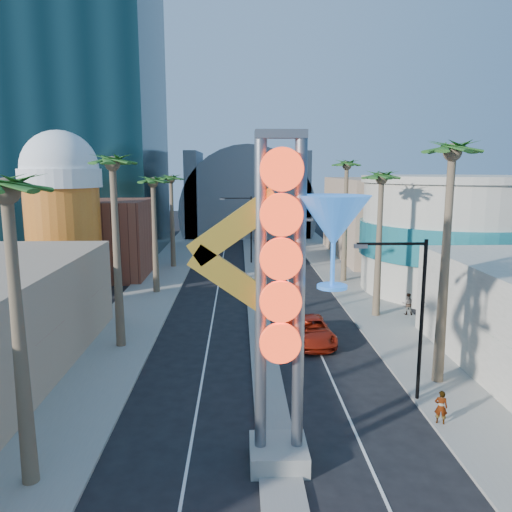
{
  "coord_description": "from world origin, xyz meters",
  "views": [
    {
      "loc": [
        -1.48,
        -14.52,
        11.23
      ],
      "look_at": [
        -0.33,
        18.38,
        5.44
      ],
      "focal_mm": 35.0,
      "sensor_mm": 36.0,
      "label": 1
    }
  ],
  "objects": [
    {
      "name": "palm_5",
      "position": [
        9.0,
        10.0,
        11.27
      ],
      "size": [
        2.4,
        2.4,
        13.2
      ],
      "color": "brown",
      "rests_on": "ground"
    },
    {
      "name": "palm_0",
      "position": [
        -9.0,
        2.0,
        9.93
      ],
      "size": [
        2.4,
        2.4,
        11.7
      ],
      "color": "brown",
      "rests_on": "ground"
    },
    {
      "name": "palm_7",
      "position": [
        9.0,
        34.0,
        10.82
      ],
      "size": [
        2.4,
        2.4,
        12.7
      ],
      "color": "brown",
      "rests_on": "ground"
    },
    {
      "name": "median",
      "position": [
        0.0,
        38.0,
        0.07
      ],
      "size": [
        1.6,
        84.0,
        0.15
      ],
      "primitive_type": "cube",
      "color": "gray",
      "rests_on": "ground"
    },
    {
      "name": "streetlight_1",
      "position": [
        -0.55,
        44.0,
        4.88
      ],
      "size": [
        3.79,
        0.25,
        8.0
      ],
      "color": "black",
      "rests_on": "ground"
    },
    {
      "name": "pedestrian_a",
      "position": [
        7.35,
        5.56,
        0.91
      ],
      "size": [
        0.65,
        0.53,
        1.52
      ],
      "primitive_type": "imported",
      "rotation": [
        0.0,
        0.0,
        2.79
      ],
      "color": "gray",
      "rests_on": "sidewalk_east"
    },
    {
      "name": "palm_3",
      "position": [
        -9.0,
        42.0,
        9.48
      ],
      "size": [
        2.4,
        2.4,
        11.2
      ],
      "color": "brown",
      "rests_on": "ground"
    },
    {
      "name": "palm_1",
      "position": [
        -9.0,
        16.0,
        10.82
      ],
      "size": [
        2.4,
        2.4,
        12.7
      ],
      "color": "brown",
      "rests_on": "ground"
    },
    {
      "name": "red_pickup",
      "position": [
        3.14,
        16.53,
        0.8
      ],
      "size": [
        3.01,
        5.91,
        1.6
      ],
      "primitive_type": "imported",
      "rotation": [
        0.0,
        0.0,
        0.06
      ],
      "color": "#A51E0C",
      "rests_on": "ground"
    },
    {
      "name": "streetlight_0",
      "position": [
        0.55,
        20.0,
        4.88
      ],
      "size": [
        3.79,
        0.25,
        8.0
      ],
      "color": "black",
      "rests_on": "ground"
    },
    {
      "name": "sidewalk_west",
      "position": [
        -9.5,
        35.0,
        0.07
      ],
      "size": [
        5.0,
        100.0,
        0.15
      ],
      "primitive_type": "cube",
      "color": "gray",
      "rests_on": "ground"
    },
    {
      "name": "beer_mug",
      "position": [
        -17.0,
        30.0,
        7.84
      ],
      "size": [
        7.0,
        7.0,
        14.5
      ],
      "color": "#D1561B",
      "rests_on": "ground"
    },
    {
      "name": "filler_east",
      "position": [
        16.0,
        48.0,
        5.0
      ],
      "size": [
        10.0,
        20.0,
        10.0
      ],
      "primitive_type": "cube",
      "color": "tan",
      "rests_on": "ground"
    },
    {
      "name": "turquoise_building",
      "position": [
        18.0,
        30.0,
        5.25
      ],
      "size": [
        16.6,
        16.6,
        10.6
      ],
      "color": "#AFA994",
      "rests_on": "ground"
    },
    {
      "name": "canopy",
      "position": [
        0.0,
        72.0,
        4.31
      ],
      "size": [
        22.0,
        16.0,
        22.0
      ],
      "color": "slate",
      "rests_on": "ground"
    },
    {
      "name": "sidewalk_east",
      "position": [
        9.5,
        35.0,
        0.07
      ],
      "size": [
        5.0,
        100.0,
        0.15
      ],
      "primitive_type": "cube",
      "color": "gray",
      "rests_on": "ground"
    },
    {
      "name": "pedestrian_b",
      "position": [
        11.45,
        22.06,
        0.99
      ],
      "size": [
        0.92,
        0.77,
        1.68
      ],
      "primitive_type": "imported",
      "rotation": [
        0.0,
        0.0,
        2.96
      ],
      "color": "gray",
      "rests_on": "sidewalk_east"
    },
    {
      "name": "neon_sign",
      "position": [
        0.82,
        2.96,
        7.31
      ],
      "size": [
        6.53,
        2.6,
        12.55
      ],
      "color": "gray",
      "rests_on": "ground"
    },
    {
      "name": "streetlight_2",
      "position": [
        6.72,
        8.0,
        4.83
      ],
      "size": [
        3.45,
        0.25,
        8.0
      ],
      "color": "black",
      "rests_on": "ground"
    },
    {
      "name": "hotel_tower",
      "position": [
        -22.0,
        52.0,
        25.0
      ],
      "size": [
        20.0,
        20.0,
        50.0
      ],
      "primitive_type": "cube",
      "color": "black",
      "rests_on": "ground"
    },
    {
      "name": "palm_6",
      "position": [
        9.0,
        22.0,
        9.93
      ],
      "size": [
        2.4,
        2.4,
        11.7
      ],
      "color": "brown",
      "rests_on": "ground"
    },
    {
      "name": "palm_2",
      "position": [
        -9.0,
        30.0,
        9.48
      ],
      "size": [
        2.4,
        2.4,
        11.2
      ],
      "color": "brown",
      "rests_on": "ground"
    },
    {
      "name": "brick_filler_west",
      "position": [
        -16.0,
        38.0,
        4.0
      ],
      "size": [
        10.0,
        10.0,
        8.0
      ],
      "primitive_type": "cube",
      "color": "brown",
      "rests_on": "ground"
    }
  ]
}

